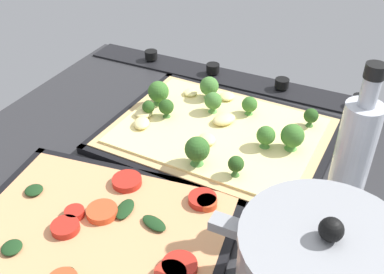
{
  "coord_description": "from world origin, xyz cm",
  "views": [
    {
      "loc": [
        -26.17,
        48.79,
        45.21
      ],
      "look_at": [
        -1.04,
        -2.95,
        4.26
      ],
      "focal_mm": 42.25,
      "sensor_mm": 36.0,
      "label": 1
    }
  ],
  "objects_px": {
    "baking_tray_back": "(98,234)",
    "oil_bottle": "(350,166)",
    "broccoli_pizza": "(217,128)",
    "veggie_pizza_back": "(103,230)",
    "baking_tray_front": "(218,137)"
  },
  "relations": [
    {
      "from": "broccoli_pizza",
      "to": "veggie_pizza_back",
      "type": "xyz_separation_m",
      "value": [
        0.05,
        0.27,
        -0.01
      ]
    },
    {
      "from": "baking_tray_front",
      "to": "broccoli_pizza",
      "type": "xyz_separation_m",
      "value": [
        0.0,
        -0.0,
        0.02
      ]
    },
    {
      "from": "baking_tray_front",
      "to": "baking_tray_back",
      "type": "distance_m",
      "value": 0.28
    },
    {
      "from": "baking_tray_front",
      "to": "veggie_pizza_back",
      "type": "height_order",
      "value": "veggie_pizza_back"
    },
    {
      "from": "baking_tray_front",
      "to": "broccoli_pizza",
      "type": "distance_m",
      "value": 0.02
    },
    {
      "from": "broccoli_pizza",
      "to": "baking_tray_back",
      "type": "height_order",
      "value": "broccoli_pizza"
    },
    {
      "from": "baking_tray_front",
      "to": "baking_tray_back",
      "type": "relative_size",
      "value": 1.01
    },
    {
      "from": "veggie_pizza_back",
      "to": "oil_bottle",
      "type": "bearing_deg",
      "value": -150.06
    },
    {
      "from": "veggie_pizza_back",
      "to": "baking_tray_back",
      "type": "bearing_deg",
      "value": 20.65
    },
    {
      "from": "baking_tray_front",
      "to": "broccoli_pizza",
      "type": "height_order",
      "value": "broccoli_pizza"
    },
    {
      "from": "baking_tray_back",
      "to": "veggie_pizza_back",
      "type": "height_order",
      "value": "veggie_pizza_back"
    },
    {
      "from": "broccoli_pizza",
      "to": "veggie_pizza_back",
      "type": "bearing_deg",
      "value": 80.5
    },
    {
      "from": "baking_tray_back",
      "to": "veggie_pizza_back",
      "type": "relative_size",
      "value": 1.08
    },
    {
      "from": "baking_tray_front",
      "to": "baking_tray_back",
      "type": "xyz_separation_m",
      "value": [
        0.06,
        0.27,
        0.0
      ]
    },
    {
      "from": "baking_tray_back",
      "to": "oil_bottle",
      "type": "relative_size",
      "value": 1.59
    }
  ]
}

